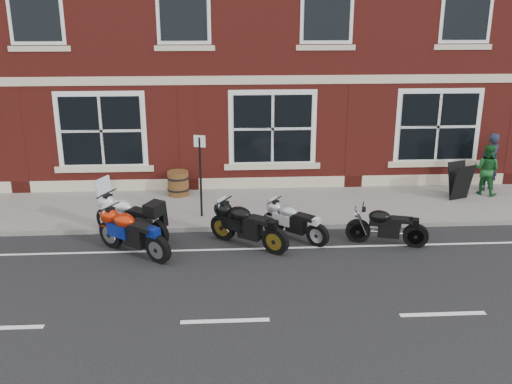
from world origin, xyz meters
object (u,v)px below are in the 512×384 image
(moto_touring_silver, at_px, (130,215))
(pedestrian_left, at_px, (490,162))
(pedestrian_right, at_px, (487,170))
(barrel_planter, at_px, (178,183))
(moto_sport_black, at_px, (248,224))
(moto_naked_black, at_px, (385,225))
(moto_sport_silver, at_px, (294,220))
(moto_sport_red, at_px, (133,231))
(a_board_sign, at_px, (460,181))
(parking_sign, at_px, (200,170))

(moto_touring_silver, relative_size, pedestrian_left, 1.09)
(pedestrian_right, bearing_deg, barrel_planter, 38.03)
(moto_sport_black, height_order, moto_naked_black, moto_sport_black)
(moto_sport_silver, relative_size, pedestrian_left, 0.84)
(moto_touring_silver, height_order, moto_sport_black, moto_touring_silver)
(moto_sport_red, bearing_deg, moto_naked_black, -49.44)
(moto_sport_silver, relative_size, a_board_sign, 1.40)
(pedestrian_left, relative_size, a_board_sign, 1.67)
(moto_naked_black, distance_m, parking_sign, 4.85)
(pedestrian_left, relative_size, parking_sign, 0.80)
(moto_sport_red, relative_size, moto_naked_black, 0.96)
(moto_sport_red, xyz_separation_m, moto_naked_black, (5.87, 0.22, -0.07))
(moto_touring_silver, relative_size, moto_sport_red, 1.07)
(moto_sport_black, bearing_deg, moto_sport_silver, -34.29)
(moto_sport_black, distance_m, pedestrian_left, 8.26)
(moto_naked_black, height_order, a_board_sign, a_board_sign)
(barrel_planter, bearing_deg, moto_sport_black, -62.79)
(pedestrian_left, bearing_deg, barrel_planter, -21.66)
(moto_sport_silver, bearing_deg, moto_sport_red, 143.07)
(moto_sport_red, height_order, moto_naked_black, moto_sport_red)
(moto_sport_red, distance_m, a_board_sign, 9.40)
(moto_touring_silver, relative_size, pedestrian_right, 1.27)
(moto_sport_black, height_order, moto_sport_silver, moto_sport_black)
(pedestrian_right, bearing_deg, a_board_sign, 61.47)
(moto_sport_red, relative_size, pedestrian_left, 1.02)
(barrel_planter, relative_size, parking_sign, 0.33)
(moto_sport_red, distance_m, moto_sport_black, 2.63)
(moto_touring_silver, relative_size, barrel_planter, 2.66)
(moto_sport_silver, height_order, a_board_sign, a_board_sign)
(barrel_planter, height_order, parking_sign, parking_sign)
(a_board_sign, relative_size, barrel_planter, 1.46)
(moto_sport_black, xyz_separation_m, pedestrian_left, (7.42, 3.60, 0.43))
(a_board_sign, bearing_deg, moto_naked_black, -156.04)
(barrel_planter, distance_m, parking_sign, 2.18)
(barrel_planter, bearing_deg, moto_sport_silver, -47.27)
(pedestrian_left, height_order, a_board_sign, pedestrian_left)
(moto_sport_red, distance_m, parking_sign, 2.69)
(parking_sign, bearing_deg, pedestrian_right, 27.97)
(moto_naked_black, distance_m, pedestrian_left, 5.59)
(a_board_sign, height_order, barrel_planter, a_board_sign)
(a_board_sign, bearing_deg, moto_sport_black, -176.01)
(moto_naked_black, height_order, parking_sign, parking_sign)
(pedestrian_left, distance_m, a_board_sign, 1.45)
(moto_naked_black, relative_size, barrel_planter, 2.61)
(pedestrian_left, bearing_deg, moto_naked_black, 20.04)
(moto_sport_silver, relative_size, moto_naked_black, 0.78)
(moto_touring_silver, bearing_deg, moto_sport_black, -67.19)
(moto_touring_silver, height_order, parking_sign, parking_sign)
(moto_sport_silver, distance_m, parking_sign, 2.84)
(pedestrian_left, height_order, parking_sign, parking_sign)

